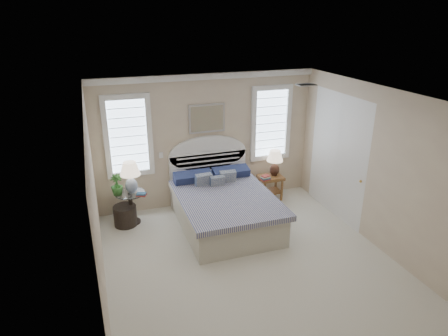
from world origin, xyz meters
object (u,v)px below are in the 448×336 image
lamp_left (130,174)px  lamp_right (275,160)px  bed (223,205)px  side_table_left (131,204)px  floor_pot (125,216)px  nightstand_right (270,182)px

lamp_left → lamp_right: bearing=2.5°
bed → lamp_right: (1.40, 0.73, 0.49)m
bed → side_table_left: 1.75m
bed → floor_pot: size_ratio=5.29×
bed → floor_pot: bearing=163.2°
floor_pot → lamp_left: 0.82m
side_table_left → lamp_right: size_ratio=1.12×
bed → lamp_left: bearing=159.6°
floor_pot → lamp_left: bearing=20.2°
side_table_left → nightstand_right: 2.95m
nightstand_right → side_table_left: bearing=-178.1°
side_table_left → nightstand_right: size_ratio=1.19×
bed → nightstand_right: bearing=28.0°
side_table_left → bed: bearing=-19.7°
nightstand_right → floor_pot: (-3.08, -0.16, -0.19)m
lamp_left → side_table_left: bearing=-170.8°
side_table_left → floor_pot: side_table_left is taller
lamp_right → bed: bearing=-152.4°
floor_pot → lamp_right: bearing=3.5°
lamp_right → lamp_left: bearing=-177.5°
bed → lamp_left: size_ratio=3.74×
lamp_right → floor_pot: bearing=-176.5°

